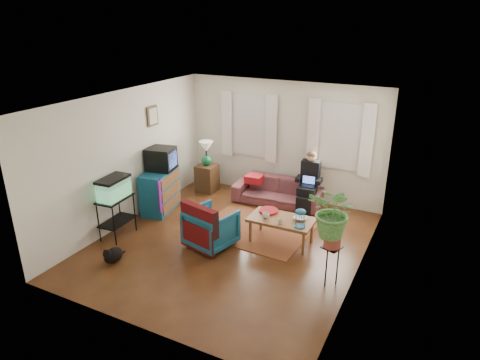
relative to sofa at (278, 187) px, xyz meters
The scene contains 31 objects.
floor 2.08m from the sofa, 92.24° to the right, with size 4.50×5.00×0.01m, color #4F2B14.
ceiling 3.03m from the sofa, 92.24° to the right, with size 4.50×5.00×0.01m, color white.
wall_back 1.04m from the sofa, 100.08° to the left, with size 4.50×0.01×2.60m, color silver.
wall_front 4.64m from the sofa, 91.01° to the right, with size 4.50×0.01×2.60m, color silver.
wall_left 3.24m from the sofa, 138.66° to the right, with size 0.01×5.00×2.60m, color silver.
wall_right 3.13m from the sofa, 43.37° to the right, with size 0.01×5.00×2.60m, color silver.
window_left 1.53m from the sofa, 153.96° to the left, with size 1.08×0.04×1.38m, color white.
window_right 1.72m from the sofa, 20.18° to the left, with size 1.08×0.04×1.38m, color white.
curtains_left 1.51m from the sofa, 158.31° to the left, with size 1.36×0.06×1.50m, color white.
curtains_right 1.70m from the sofa, 16.65° to the left, with size 1.36×0.06×1.50m, color white.
picture_frame 3.03m from the sofa, 152.40° to the right, with size 0.04×0.32×0.40m, color #3D2616.
area_rug 1.40m from the sofa, 85.75° to the right, with size 2.00×1.60×0.01m, color brown.
sofa is the anchor object (origin of this frame).
seated_person 0.71m from the sofa, ahead, with size 0.47×0.58×1.13m, color black, non-canonical shape.
side_table 1.73m from the sofa, behind, with size 0.43×0.43×0.63m, color #392215.
table_lamp 1.81m from the sofa, behind, with size 0.33×0.33×0.58m, color white, non-canonical shape.
dresser 2.51m from the sofa, 145.47° to the right, with size 0.49×0.97×0.88m, color #105261.
crt_tv 2.57m from the sofa, 147.37° to the right, with size 0.54×0.49×0.47m, color black.
aquarium_stand 3.43m from the sofa, 127.30° to the right, with size 0.39×0.69×0.77m, color black.
aquarium 3.49m from the sofa, 127.30° to the right, with size 0.35×0.63×0.41m, color #7FD899.
black_cat 3.80m from the sofa, 113.66° to the right, with size 0.25×0.38×0.32m, color black.
armchair 2.27m from the sofa, 98.87° to the right, with size 0.75×0.71×0.77m, color #136674.
serape_throw 2.58m from the sofa, 99.39° to the right, with size 0.78×0.18×0.64m, color #9E0A0A.
coffee_table 1.74m from the sofa, 65.63° to the right, with size 1.15×0.63×0.48m, color brown.
cup_a 1.75m from the sofa, 74.89° to the right, with size 0.13×0.13×0.10m, color white.
cup_b 1.93m from the sofa, 66.46° to the right, with size 0.10×0.10×0.10m, color beige.
bowl 1.80m from the sofa, 55.06° to the right, with size 0.23×0.23×0.06m, color white.
snack_tray 1.49m from the sofa, 74.32° to the right, with size 0.36×0.36×0.04m, color #B21414.
birdcage 2.08m from the sofa, 57.24° to the right, with size 0.19×0.19×0.33m, color #115B6B, non-canonical shape.
plant_stand 3.06m from the sofa, 52.73° to the right, with size 0.27×0.27×0.64m, color black.
potted_plant 3.15m from the sofa, 52.73° to the right, with size 0.74×0.64×0.82m, color #599947.
Camera 1 is at (3.23, -5.99, 3.88)m, focal length 32.00 mm.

